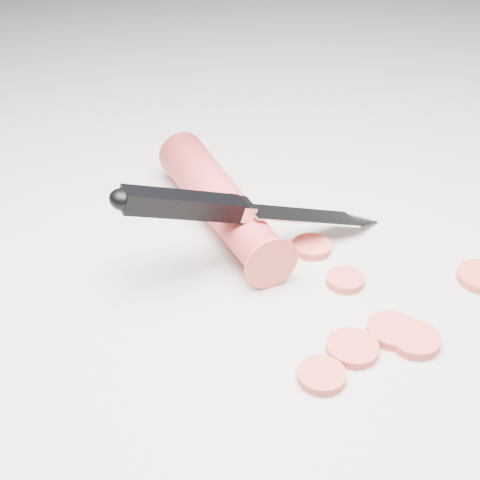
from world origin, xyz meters
TOP-DOWN VIEW (x-y plane):
  - ground at (0.00, 0.00)m, footprint 2.40×2.40m
  - carrot at (-0.02, 0.09)m, footprint 0.09×0.20m
  - carrot_slice_0 at (-0.09, -0.09)m, footprint 0.03×0.03m
  - carrot_slice_1 at (-0.05, -0.09)m, footprint 0.04×0.04m
  - carrot_slice_2 at (-0.02, -0.09)m, footprint 0.04×0.04m
  - carrot_slice_3 at (-0.00, -0.03)m, footprint 0.03×0.03m
  - carrot_slice_5 at (0.01, 0.02)m, footprint 0.03×0.03m
  - carrot_slice_6 at (-0.01, -0.11)m, footprint 0.03×0.03m
  - kitchen_knife at (-0.03, 0.04)m, footprint 0.23×0.09m

SIDE VIEW (x-z plane):
  - ground at x=0.00m, z-range 0.00..0.00m
  - carrot_slice_1 at x=-0.05m, z-range 0.00..0.01m
  - carrot_slice_3 at x=0.00m, z-range 0.00..0.01m
  - carrot_slice_0 at x=-0.09m, z-range 0.00..0.01m
  - carrot_slice_2 at x=-0.02m, z-range 0.00..0.01m
  - carrot_slice_5 at x=0.01m, z-range 0.00..0.01m
  - carrot_slice_6 at x=-0.01m, z-range 0.00..0.01m
  - carrot at x=-0.02m, z-range 0.00..0.04m
  - kitchen_knife at x=-0.03m, z-range 0.00..0.09m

